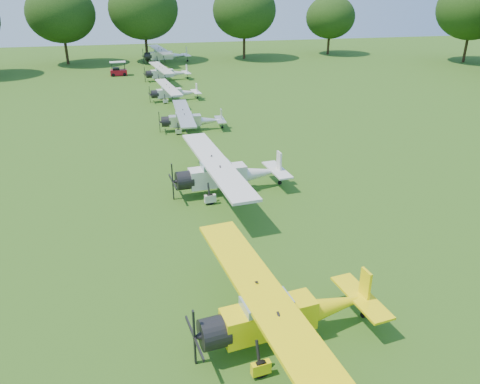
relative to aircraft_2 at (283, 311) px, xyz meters
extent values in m
plane|color=#1F4812|center=(-0.82, 11.34, -1.38)|extent=(160.00, 160.00, 0.00)
cylinder|color=black|center=(48.07, 56.31, 1.02)|extent=(0.44, 0.44, 4.81)
ellipsoid|color=black|center=(48.07, 56.31, 6.91)|extent=(11.23, 11.23, 9.55)
cylinder|color=black|center=(29.51, 69.39, 0.47)|extent=(0.44, 0.44, 3.70)
ellipsoid|color=black|center=(29.51, 69.39, 4.99)|extent=(8.63, 8.63, 7.34)
cylinder|color=black|center=(13.46, 67.55, 0.87)|extent=(0.44, 0.44, 4.51)
ellipsoid|color=black|center=(13.46, 67.55, 6.38)|extent=(10.52, 10.52, 8.94)
cylinder|color=black|center=(-2.94, 68.08, 0.98)|extent=(0.44, 0.44, 4.74)
ellipsoid|color=black|center=(-2.94, 68.08, 6.77)|extent=(11.05, 11.05, 9.39)
cylinder|color=black|center=(-15.57, 67.88, 0.86)|extent=(0.44, 0.44, 4.49)
ellipsoid|color=black|center=(-15.57, 67.88, 6.34)|extent=(10.47, 10.47, 8.90)
cube|color=#FFE60A|center=(-0.56, -0.08, -0.20)|extent=(3.73, 1.60, 1.18)
cone|color=#FFE60A|center=(2.45, 0.37, -0.37)|extent=(3.27, 1.48, 1.01)
cube|color=#8CA5B2|center=(-0.67, -0.10, 0.42)|extent=(1.94, 1.30, 0.62)
cylinder|color=black|center=(-2.68, -0.40, -0.20)|extent=(1.18, 1.31, 1.17)
cube|color=black|center=(-3.40, -0.51, -0.20)|extent=(0.09, 0.14, 2.37)
cube|color=#FFE60A|center=(-0.67, -0.10, 0.70)|extent=(3.41, 12.06, 0.16)
cube|color=#FFE60A|center=(3.57, 0.54, 0.19)|extent=(0.20, 0.63, 1.47)
cube|color=#FFE60A|center=(3.46, 0.52, -0.31)|extent=(1.42, 3.27, 0.10)
cylinder|color=black|center=(-1.24, -1.61, -1.05)|extent=(0.70, 0.28, 0.68)
cylinder|color=black|center=(-1.66, 1.17, -1.05)|extent=(0.70, 0.28, 0.68)
cylinder|color=black|center=(3.68, 0.56, -1.25)|extent=(0.28, 0.13, 0.27)
cube|color=silver|center=(-0.15, 13.86, -0.18)|extent=(3.76, 1.50, 1.20)
cone|color=silver|center=(2.92, 14.22, -0.35)|extent=(3.30, 1.39, 1.03)
cube|color=#8CA5B2|center=(-0.26, 13.85, 0.45)|extent=(1.94, 1.26, 0.63)
cylinder|color=black|center=(-2.31, 13.61, -0.18)|extent=(1.16, 1.30, 1.19)
cube|color=black|center=(-3.05, 13.53, -0.18)|extent=(0.08, 0.14, 2.40)
cube|color=silver|center=(-0.26, 13.85, 0.73)|extent=(3.05, 12.24, 0.16)
cube|color=silver|center=(4.06, 14.35, 0.22)|extent=(0.19, 0.64, 1.49)
cube|color=silver|center=(3.94, 14.34, -0.30)|extent=(1.34, 3.29, 0.10)
cylinder|color=black|center=(-0.89, 12.34, -1.04)|extent=(0.70, 0.26, 0.69)
cylinder|color=black|center=(-1.22, 15.18, -1.04)|extent=(0.70, 0.26, 0.69)
cylinder|color=black|center=(4.17, 14.37, -1.25)|extent=(0.28, 0.12, 0.27)
cube|color=silver|center=(-0.80, 27.94, -0.44)|extent=(2.89, 0.88, 0.95)
cone|color=silver|center=(1.63, 27.93, -0.57)|extent=(2.53, 0.83, 0.81)
cube|color=#8CA5B2|center=(-0.89, 27.94, 0.06)|extent=(1.45, 0.84, 0.50)
cylinder|color=black|center=(-2.51, 27.96, -0.44)|extent=(0.82, 0.94, 0.94)
cube|color=black|center=(-3.10, 27.96, -0.44)|extent=(0.05, 0.11, 1.89)
cube|color=silver|center=(-0.89, 27.94, 0.28)|extent=(1.37, 9.55, 0.13)
cube|color=silver|center=(2.53, 27.92, -0.12)|extent=(0.09, 0.50, 1.17)
cube|color=silver|center=(2.44, 27.92, -0.53)|extent=(0.78, 2.53, 0.08)
cylinder|color=black|center=(-1.53, 26.82, -1.11)|extent=(0.54, 0.15, 0.54)
cylinder|color=black|center=(-1.51, 29.07, -1.11)|extent=(0.54, 0.15, 0.54)
cylinder|color=black|center=(2.62, 27.92, -1.28)|extent=(0.22, 0.07, 0.22)
cube|color=silver|center=(-1.38, 39.60, -0.48)|extent=(2.85, 1.20, 0.91)
cone|color=silver|center=(0.93, 39.93, -0.61)|extent=(2.50, 1.11, 0.78)
cube|color=#8CA5B2|center=(-1.47, 39.59, 0.00)|extent=(1.48, 0.98, 0.48)
cylinder|color=black|center=(-3.01, 39.37, -0.48)|extent=(0.90, 1.00, 0.90)
cube|color=black|center=(-3.56, 39.29, -0.48)|extent=(0.07, 0.11, 1.81)
cube|color=silver|center=(-1.47, 39.59, 0.21)|extent=(2.53, 9.24, 0.12)
cube|color=silver|center=(1.78, 40.05, -0.17)|extent=(0.15, 0.48, 1.12)
cube|color=silver|center=(1.70, 40.03, -0.56)|extent=(1.07, 2.50, 0.08)
cylinder|color=black|center=(-1.91, 38.43, -1.12)|extent=(0.53, 0.21, 0.52)
cylinder|color=black|center=(-2.22, 40.57, -1.12)|extent=(0.53, 0.21, 0.52)
cylinder|color=black|center=(1.87, 40.06, -1.28)|extent=(0.21, 0.10, 0.21)
cube|color=silver|center=(-1.46, 51.37, -0.41)|extent=(3.07, 1.36, 0.97)
cone|color=silver|center=(1.01, 51.78, -0.55)|extent=(2.70, 1.25, 0.83)
cube|color=#8CA5B2|center=(-1.55, 51.35, 0.10)|extent=(1.60, 1.09, 0.51)
cylinder|color=black|center=(-3.20, 51.07, -0.41)|extent=(0.98, 1.09, 0.96)
cube|color=black|center=(-3.79, 50.97, -0.41)|extent=(0.07, 0.12, 1.95)
cube|color=silver|center=(-1.55, 51.35, 0.33)|extent=(2.96, 9.91, 0.13)
cube|color=silver|center=(1.92, 51.94, -0.09)|extent=(0.18, 0.52, 1.20)
cube|color=silver|center=(1.83, 51.92, -0.50)|extent=(1.21, 2.69, 0.08)
cylinder|color=black|center=(-2.00, 50.10, -1.11)|extent=(0.57, 0.24, 0.56)
cylinder|color=black|center=(-2.38, 52.38, -1.11)|extent=(0.57, 0.24, 0.56)
cylinder|color=black|center=(2.01, 51.95, -1.27)|extent=(0.23, 0.11, 0.22)
cube|color=silver|center=(-0.74, 65.86, -0.18)|extent=(3.80, 1.65, 1.21)
cone|color=silver|center=(2.33, 66.34, -0.35)|extent=(3.34, 1.52, 1.03)
cube|color=#8CA5B2|center=(-0.85, 65.84, 0.45)|extent=(1.98, 1.33, 0.63)
cylinder|color=black|center=(-2.90, 65.52, -0.18)|extent=(1.21, 1.34, 1.20)
cube|color=black|center=(-3.63, 65.40, -0.18)|extent=(0.09, 0.15, 2.41)
cube|color=silver|center=(-0.85, 65.84, 0.74)|extent=(3.54, 12.29, 0.16)
cube|color=silver|center=(3.46, 66.52, 0.22)|extent=(0.21, 0.64, 1.49)
cube|color=silver|center=(3.35, 66.50, -0.29)|extent=(1.46, 3.33, 0.10)
cylinder|color=black|center=(-1.42, 64.29, -1.04)|extent=(0.71, 0.29, 0.69)
cylinder|color=black|center=(-1.87, 67.13, -1.04)|extent=(0.71, 0.29, 0.69)
cylinder|color=black|center=(3.57, 66.53, -1.25)|extent=(0.29, 0.13, 0.28)
cube|color=#A80C1B|center=(-7.35, 56.26, -0.92)|extent=(2.36, 1.39, 0.73)
cube|color=black|center=(-7.66, 56.24, -0.50)|extent=(1.01, 1.20, 0.47)
cube|color=silver|center=(-7.35, 56.26, 0.51)|extent=(2.27, 1.49, 0.08)
cylinder|color=black|center=(-8.09, 55.56, -1.15)|extent=(0.47, 0.17, 0.46)
cylinder|color=black|center=(-8.17, 56.85, -1.15)|extent=(0.47, 0.17, 0.46)
cylinder|color=black|center=(-6.53, 55.66, -1.15)|extent=(0.47, 0.17, 0.46)
cylinder|color=black|center=(-6.61, 56.95, -1.15)|extent=(0.47, 0.17, 0.46)
camera|label=1|loc=(-4.50, -13.41, 11.38)|focal=35.00mm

